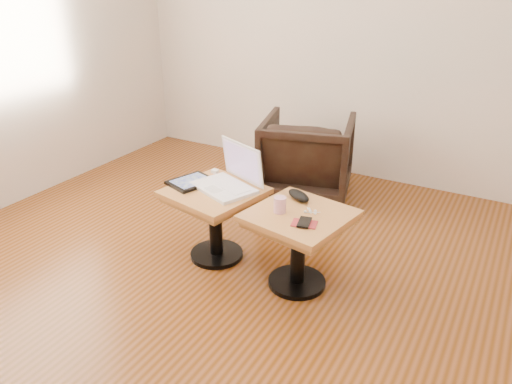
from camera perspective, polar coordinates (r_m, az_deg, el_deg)
The scene contains 11 objects.
room_shell at distance 2.04m, azimuth -2.70°, elevation 15.42°, with size 4.52×4.52×2.71m.
side_table_left at distance 3.01m, azimuth -4.72°, elevation -1.73°, with size 0.59×0.59×0.46m.
side_table_right at distance 2.74m, azimuth 4.92°, elevation -4.54°, with size 0.59×0.59×0.46m.
laptop at distance 2.97m, azimuth -3.03°, elevation 1.47°, with size 0.45×0.40×0.26m.
tablet at distance 3.06m, azimuth -7.41°, elevation 1.16°, with size 0.28×0.31×0.02m.
charging_adapter at distance 3.20m, azimuth -4.74°, elevation 2.38°, with size 0.04×0.04×0.02m, color white.
glasses_case at distance 2.83m, azimuth 4.90°, elevation -0.40°, with size 0.17×0.07×0.05m, color black.
striped_cup at distance 2.67m, azimuth 2.75°, elevation -1.46°, with size 0.07×0.07×0.09m, color #E25A95.
earbuds_tangle at distance 2.70m, azimuth 6.30°, elevation -2.20°, with size 0.08×0.05×0.02m.
phone_on_sleeve at distance 2.58m, azimuth 5.55°, elevation -3.54°, with size 0.15×0.12×0.02m.
armchair at distance 3.91m, azimuth 5.85°, elevation 4.11°, with size 0.67×0.69×0.63m, color black.
Camera 1 is at (1.07, -1.70, 1.67)m, focal length 35.00 mm.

